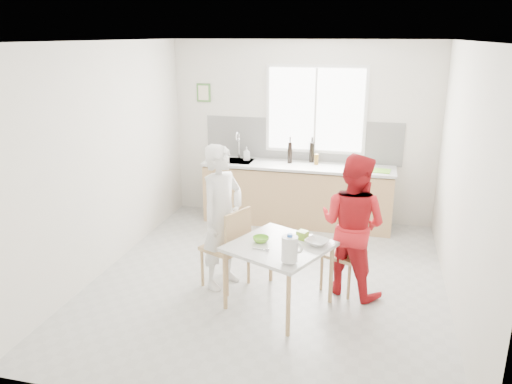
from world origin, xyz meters
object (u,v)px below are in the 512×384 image
at_px(wine_bottle_b, 312,152).
at_px(person_red, 353,225).
at_px(wine_bottle_a, 290,152).
at_px(chair_left, 230,244).
at_px(milk_jug, 290,249).
at_px(dining_table, 279,251).
at_px(person_white, 222,217).
at_px(bowl_white, 317,242).
at_px(bowl_green, 261,239).
at_px(chair_far, 347,248).

bearing_deg(wine_bottle_b, person_red, -70.76).
height_order(person_red, wine_bottle_a, person_red).
xyz_separation_m(chair_left, milk_jug, (0.80, -0.67, 0.32)).
relative_size(dining_table, milk_jug, 4.40).
height_order(person_white, bowl_white, person_white).
distance_m(bowl_green, milk_jug, 0.58).
bearing_deg(wine_bottle_a, wine_bottle_b, 23.27).
distance_m(chair_left, chair_far, 1.31).
bearing_deg(person_white, dining_table, -90.00).
height_order(milk_jug, wine_bottle_a, wine_bottle_a).
xyz_separation_m(wine_bottle_a, wine_bottle_b, (0.31, 0.13, -0.01)).
bearing_deg(bowl_white, person_red, 50.34).
distance_m(dining_table, wine_bottle_b, 2.71).
distance_m(chair_left, person_red, 1.37).
bearing_deg(person_red, wine_bottle_a, -38.11).
distance_m(person_red, wine_bottle_a, 2.32).
distance_m(person_white, milk_jug, 1.14).
bearing_deg(wine_bottle_a, dining_table, -81.96).
height_order(chair_left, person_white, person_white).
relative_size(person_red, bowl_green, 9.25).
relative_size(chair_far, person_red, 0.55).
height_order(person_white, bowl_green, person_white).
distance_m(person_red, wine_bottle_b, 2.32).
bearing_deg(person_red, chair_left, 33.93).
xyz_separation_m(person_white, wine_bottle_b, (0.66, 2.35, 0.25)).
height_order(chair_left, bowl_white, chair_left).
bearing_deg(wine_bottle_b, chair_left, -103.33).
xyz_separation_m(person_white, wine_bottle_a, (0.35, 2.22, 0.26)).
bearing_deg(bowl_white, person_white, 168.74).
bearing_deg(dining_table, chair_far, 42.52).
xyz_separation_m(chair_left, wine_bottle_b, (0.57, 2.40, 0.55)).
height_order(dining_table, chair_left, chair_left).
bearing_deg(chair_left, person_white, -90.00).
bearing_deg(milk_jug, wine_bottle_a, 124.70).
bearing_deg(chair_far, chair_left, -141.58).
bearing_deg(person_red, milk_jug, 83.66).
bearing_deg(bowl_white, milk_jug, -111.68).
distance_m(bowl_white, wine_bottle_b, 2.63).
bearing_deg(wine_bottle_b, milk_jug, -85.69).
bearing_deg(person_white, bowl_white, -77.01).
relative_size(dining_table, wine_bottle_a, 3.75).
bearing_deg(person_white, bowl_green, -94.90).
bearing_deg(person_red, person_white, 31.58).
height_order(chair_far, wine_bottle_b, wine_bottle_b).
distance_m(chair_left, wine_bottle_a, 2.35).
bearing_deg(wine_bottle_a, bowl_green, -86.43).
distance_m(dining_table, milk_jug, 0.48).
bearing_deg(chair_far, milk_jug, -91.37).
xyz_separation_m(person_red, bowl_green, (-0.91, -0.47, -0.07)).
relative_size(bowl_green, bowl_white, 0.75).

